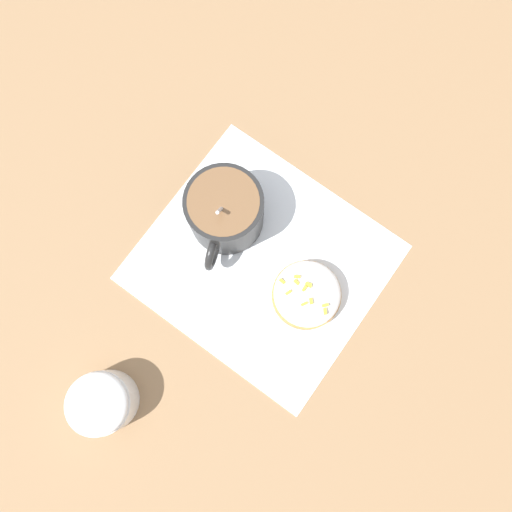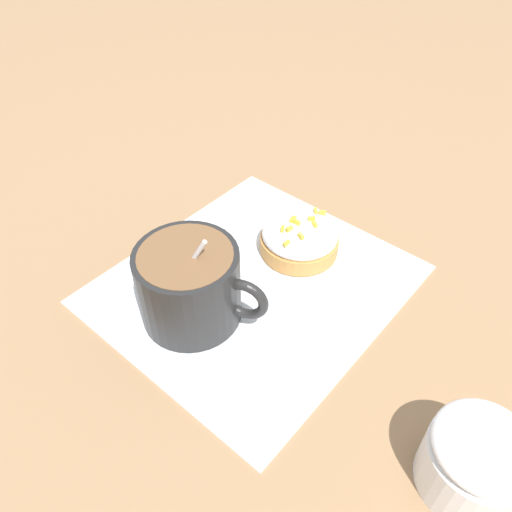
# 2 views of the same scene
# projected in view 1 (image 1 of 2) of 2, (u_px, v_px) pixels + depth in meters

# --- Properties ---
(ground_plane) EXTENTS (3.00, 3.00, 0.00)m
(ground_plane) POSITION_uv_depth(u_px,v_px,m) (262.00, 262.00, 0.62)
(ground_plane) COLOR #93704C
(paper_napkin) EXTENTS (0.29, 0.27, 0.00)m
(paper_napkin) POSITION_uv_depth(u_px,v_px,m) (262.00, 262.00, 0.62)
(paper_napkin) COLOR white
(paper_napkin) RESTS_ON ground_plane
(coffee_cup) EXTENTS (0.09, 0.12, 0.10)m
(coffee_cup) POSITION_uv_depth(u_px,v_px,m) (225.00, 211.00, 0.59)
(coffee_cup) COLOR black
(coffee_cup) RESTS_ON paper_napkin
(frosted_pastry) EXTENTS (0.08, 0.08, 0.04)m
(frosted_pastry) POSITION_uv_depth(u_px,v_px,m) (305.00, 296.00, 0.59)
(frosted_pastry) COLOR #C18442
(frosted_pastry) RESTS_ON paper_napkin
(sugar_bowl) EXTENTS (0.07, 0.07, 0.06)m
(sugar_bowl) POSITION_uv_depth(u_px,v_px,m) (102.00, 403.00, 0.55)
(sugar_bowl) COLOR white
(sugar_bowl) RESTS_ON ground_plane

